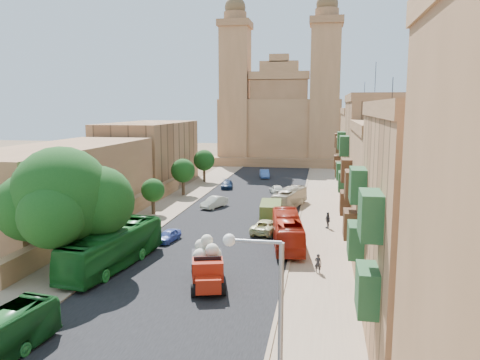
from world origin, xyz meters
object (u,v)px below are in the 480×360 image
(street_tree_c, at_px, (183,171))
(bus_red_east, at_px, (287,231))
(street_tree_a, at_px, (106,206))
(church, at_px, (281,120))
(bus_green_north, at_px, (113,248))
(car_white_a, at_px, (214,202))
(ficus_tree, at_px, (63,199))
(pedestrian_a, at_px, (318,263))
(car_dkblue, at_px, (227,184))
(car_cream, at_px, (266,226))
(street_tree_b, at_px, (153,190))
(olive_pickup, at_px, (271,212))
(bus_cream_east, at_px, (290,198))
(car_blue_a, at_px, (168,236))
(car_white_b, at_px, (277,189))
(streetlamp, at_px, (267,320))
(red_truck, at_px, (207,264))
(car_blue_b, at_px, (265,174))
(street_tree_d, at_px, (204,160))
(pedestrian_c, at_px, (328,220))

(street_tree_c, xyz_separation_m, bus_red_east, (16.50, -21.99, -2.09))
(bus_red_east, bearing_deg, street_tree_a, -0.95)
(church, distance_m, bus_red_east, 65.44)
(bus_green_north, relative_size, car_white_a, 2.75)
(ficus_tree, height_order, pedestrian_a, ficus_tree)
(car_dkblue, bearing_deg, car_cream, -78.48)
(street_tree_b, xyz_separation_m, olive_pickup, (14.00, -1.17, -1.78))
(bus_cream_east, xyz_separation_m, car_blue_a, (-10.11, -16.97, -0.63))
(bus_red_east, xyz_separation_m, bus_cream_east, (-0.96, 16.33, -0.22))
(car_white_a, relative_size, car_white_b, 1.03)
(car_blue_a, distance_m, pedestrian_a, 15.12)
(street_tree_b, relative_size, car_dkblue, 1.00)
(church, xyz_separation_m, pedestrian_a, (9.34, -71.19, -8.78))
(church, relative_size, street_tree_c, 6.95)
(street_tree_a, height_order, streetlamp, streetlamp)
(bus_red_east, relative_size, pedestrian_a, 6.86)
(red_truck, distance_m, car_blue_b, 50.54)
(ficus_tree, bearing_deg, street_tree_d, 90.76)
(streetlamp, bearing_deg, pedestrian_a, 85.25)
(bus_cream_east, bearing_deg, streetlamp, 106.78)
(street_tree_c, height_order, streetlamp, streetlamp)
(bus_red_east, height_order, car_white_a, bus_red_east)
(street_tree_b, distance_m, street_tree_c, 12.02)
(street_tree_b, bearing_deg, pedestrian_a, -40.62)
(car_white_b, bearing_deg, bus_red_east, 80.93)
(ficus_tree, bearing_deg, car_blue_b, 80.04)
(street_tree_a, xyz_separation_m, bus_green_north, (3.50, -6.18, -1.86))
(street_tree_a, distance_m, car_white_b, 30.12)
(car_white_b, bearing_deg, car_dkblue, -40.59)
(pedestrian_a, xyz_separation_m, pedestrian_c, (0.81, 13.45, 0.12))
(ficus_tree, bearing_deg, street_tree_b, 91.68)
(ficus_tree, xyz_separation_m, street_tree_d, (-0.59, 43.99, -2.08))
(car_white_a, bearing_deg, street_tree_a, -88.52)
(streetlamp, height_order, olive_pickup, streetlamp)
(church, relative_size, street_tree_a, 7.02)
(pedestrian_c, bearing_deg, street_tree_d, -167.02)
(car_dkblue, bearing_deg, car_blue_b, 60.40)
(car_blue_a, height_order, car_blue_b, car_blue_b)
(car_blue_a, xyz_separation_m, pedestrian_c, (14.72, 7.50, 0.29))
(car_dkblue, distance_m, pedestrian_a, 37.93)
(street_tree_b, height_order, red_truck, street_tree_b)
(church, xyz_separation_m, bus_green_north, (-6.50, -72.79, -7.92))
(red_truck, relative_size, car_cream, 1.26)
(car_blue_b, bearing_deg, car_cream, -93.47)
(car_blue_a, distance_m, car_dkblue, 29.17)
(car_blue_b, height_order, pedestrian_a, pedestrian_a)
(car_cream, bearing_deg, car_white_a, -43.84)
(street_tree_a, distance_m, streetlamp, 29.89)
(church, relative_size, street_tree_b, 8.63)
(ficus_tree, bearing_deg, street_tree_a, 94.19)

